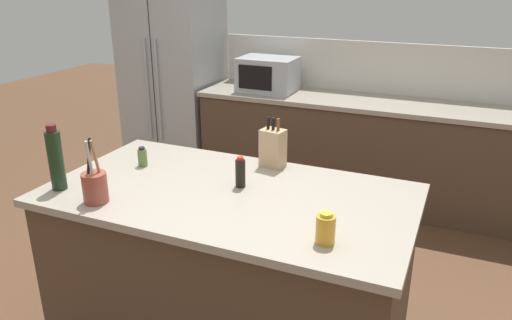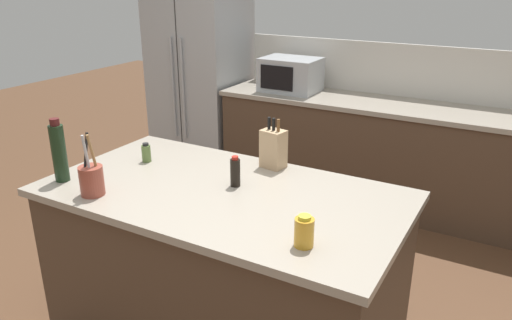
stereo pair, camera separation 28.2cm
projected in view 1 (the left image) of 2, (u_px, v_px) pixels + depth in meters
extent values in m
cube|color=#4C3828|center=(368.00, 154.00, 4.49)|extent=(3.08, 0.62, 0.90)
cube|color=#9E9384|center=(372.00, 103.00, 4.32)|extent=(3.12, 0.66, 0.04)
cube|color=beige|center=(382.00, 68.00, 4.50)|extent=(3.08, 0.03, 0.46)
cube|color=#4C3828|center=(230.00, 273.00, 2.72)|extent=(1.81, 0.96, 0.90)
cube|color=#9E9384|center=(229.00, 195.00, 2.55)|extent=(1.87, 1.02, 0.04)
cube|color=#ADB2B7|center=(174.00, 84.00, 5.13)|extent=(0.89, 0.72, 1.81)
cube|color=#2D2D2D|center=(154.00, 91.00, 4.82)|extent=(0.01, 0.00, 1.72)
cylinder|color=#ADB2B7|center=(148.00, 91.00, 4.83)|extent=(0.02, 0.02, 0.99)
cylinder|color=#ADB2B7|center=(158.00, 92.00, 4.78)|extent=(0.02, 0.02, 0.99)
cube|color=#ADB2B7|center=(268.00, 74.00, 4.63)|extent=(0.52, 0.38, 0.31)
cube|color=black|center=(255.00, 78.00, 4.48)|extent=(0.32, 0.01, 0.22)
cube|color=tan|center=(273.00, 148.00, 2.83)|extent=(0.15, 0.12, 0.22)
cylinder|color=black|center=(268.00, 123.00, 2.79)|extent=(0.02, 0.02, 0.07)
cylinder|color=black|center=(273.00, 124.00, 2.78)|extent=(0.02, 0.02, 0.07)
cylinder|color=brown|center=(278.00, 125.00, 2.76)|extent=(0.02, 0.02, 0.07)
cylinder|color=brown|center=(95.00, 188.00, 2.40)|extent=(0.12, 0.12, 0.15)
cylinder|color=olive|center=(95.00, 157.00, 2.35)|extent=(0.01, 0.05, 0.18)
cylinder|color=black|center=(89.00, 157.00, 2.36)|extent=(0.01, 0.05, 0.18)
cylinder|color=#B2B2B7|center=(89.00, 159.00, 2.33)|extent=(0.01, 0.03, 0.18)
cylinder|color=black|center=(240.00, 173.00, 2.58)|extent=(0.05, 0.05, 0.15)
cylinder|color=#B22319|center=(240.00, 159.00, 2.55)|extent=(0.03, 0.03, 0.02)
cylinder|color=gold|center=(326.00, 229.00, 2.04)|extent=(0.08, 0.08, 0.12)
cylinder|color=gold|center=(326.00, 214.00, 2.02)|extent=(0.05, 0.05, 0.02)
cylinder|color=#567038|center=(142.00, 158.00, 2.86)|extent=(0.05, 0.05, 0.10)
cylinder|color=black|center=(142.00, 148.00, 2.84)|extent=(0.03, 0.03, 0.02)
cylinder|color=black|center=(56.00, 161.00, 2.52)|extent=(0.08, 0.08, 0.31)
cylinder|color=#4C1919|center=(51.00, 128.00, 2.46)|extent=(0.05, 0.05, 0.04)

